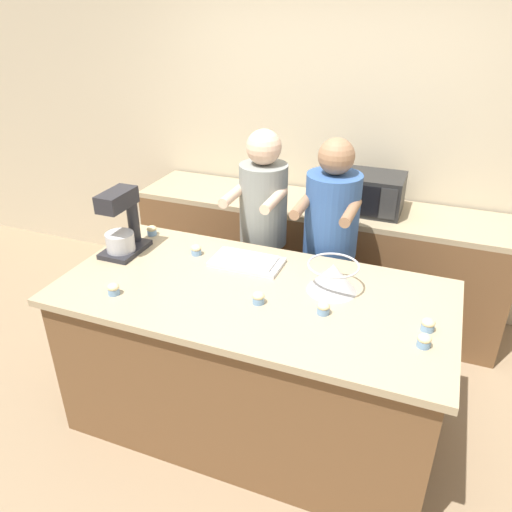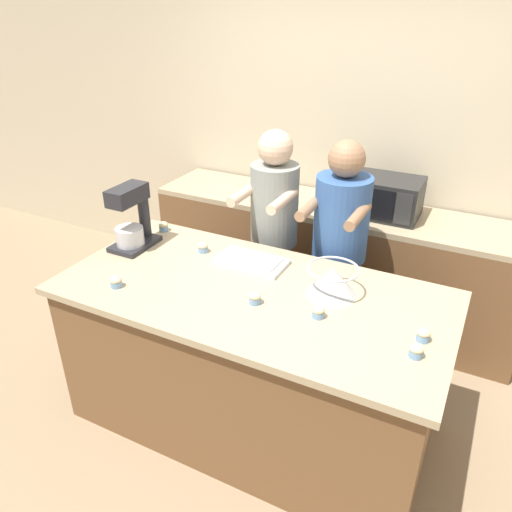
# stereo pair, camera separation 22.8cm
# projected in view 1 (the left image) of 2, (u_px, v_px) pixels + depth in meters

# --- Properties ---
(ground_plane) EXTENTS (16.00, 16.00, 0.00)m
(ground_plane) POSITION_uv_depth(u_px,v_px,m) (253.00, 418.00, 3.09)
(ground_plane) COLOR #937A5B
(back_wall) EXTENTS (10.00, 0.06, 2.70)m
(back_wall) POSITION_uv_depth(u_px,v_px,m) (333.00, 137.00, 3.85)
(back_wall) COLOR beige
(back_wall) RESTS_ON ground_plane
(island_counter) EXTENTS (2.10, 1.02, 0.93)m
(island_counter) POSITION_uv_depth(u_px,v_px,m) (253.00, 359.00, 2.87)
(island_counter) COLOR brown
(island_counter) RESTS_ON ground_plane
(back_counter) EXTENTS (2.80, 0.60, 0.93)m
(back_counter) POSITION_uv_depth(u_px,v_px,m) (315.00, 258.00, 3.97)
(back_counter) COLOR brown
(back_counter) RESTS_ON ground_plane
(person_left) EXTENTS (0.33, 0.50, 1.60)m
(person_left) POSITION_uv_depth(u_px,v_px,m) (263.00, 240.00, 3.38)
(person_left) COLOR brown
(person_left) RESTS_ON ground_plane
(person_right) EXTENTS (0.35, 0.51, 1.59)m
(person_right) POSITION_uv_depth(u_px,v_px,m) (329.00, 253.00, 3.24)
(person_right) COLOR #33384C
(person_right) RESTS_ON ground_plane
(stand_mixer) EXTENTS (0.20, 0.30, 0.40)m
(stand_mixer) POSITION_uv_depth(u_px,v_px,m) (122.00, 226.00, 2.97)
(stand_mixer) COLOR #232328
(stand_mixer) RESTS_ON island_counter
(mixing_bowl) EXTENTS (0.27, 0.27, 0.16)m
(mixing_bowl) POSITION_uv_depth(u_px,v_px,m) (333.00, 277.00, 2.62)
(mixing_bowl) COLOR #BCBCC1
(mixing_bowl) RESTS_ON island_counter
(baking_tray) EXTENTS (0.41, 0.23, 0.04)m
(baking_tray) POSITION_uv_depth(u_px,v_px,m) (247.00, 261.00, 2.90)
(baking_tray) COLOR silver
(baking_tray) RESTS_ON island_counter
(microwave_oven) EXTENTS (0.56, 0.35, 0.27)m
(microwave_oven) POSITION_uv_depth(u_px,v_px,m) (364.00, 192.00, 3.59)
(microwave_oven) COLOR black
(microwave_oven) RESTS_ON back_counter
(cupcake_0) EXTENTS (0.06, 0.06, 0.06)m
(cupcake_0) POSITION_uv_depth(u_px,v_px,m) (428.00, 325.00, 2.32)
(cupcake_0) COLOR #759EC6
(cupcake_0) RESTS_ON island_counter
(cupcake_1) EXTENTS (0.06, 0.06, 0.06)m
(cupcake_1) POSITION_uv_depth(u_px,v_px,m) (152.00, 230.00, 3.25)
(cupcake_1) COLOR #759EC6
(cupcake_1) RESTS_ON island_counter
(cupcake_2) EXTENTS (0.06, 0.06, 0.06)m
(cupcake_2) POSITION_uv_depth(u_px,v_px,m) (113.00, 289.00, 2.60)
(cupcake_2) COLOR #759EC6
(cupcake_2) RESTS_ON island_counter
(cupcake_3) EXTENTS (0.06, 0.06, 0.06)m
(cupcake_3) POSITION_uv_depth(u_px,v_px,m) (323.00, 308.00, 2.44)
(cupcake_3) COLOR #759EC6
(cupcake_3) RESTS_ON island_counter
(cupcake_4) EXTENTS (0.06, 0.06, 0.06)m
(cupcake_4) POSITION_uv_depth(u_px,v_px,m) (258.00, 298.00, 2.53)
(cupcake_4) COLOR #759EC6
(cupcake_4) RESTS_ON island_counter
(cupcake_5) EXTENTS (0.06, 0.06, 0.06)m
(cupcake_5) POSITION_uv_depth(u_px,v_px,m) (424.00, 341.00, 2.22)
(cupcake_5) COLOR #759EC6
(cupcake_5) RESTS_ON island_counter
(cupcake_6) EXTENTS (0.06, 0.06, 0.06)m
(cupcake_6) POSITION_uv_depth(u_px,v_px,m) (196.00, 250.00, 3.00)
(cupcake_6) COLOR #759EC6
(cupcake_6) RESTS_ON island_counter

